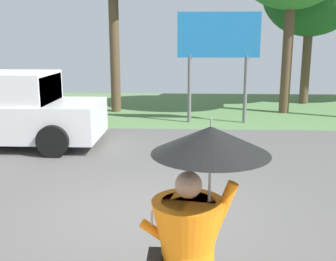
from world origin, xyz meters
TOP-DOWN VIEW (x-y plane):
  - ground_plane at (0.00, 2.95)m, footprint 40.00×22.00m
  - monk_pedestrian at (0.73, -3.06)m, footprint 1.04×0.94m
  - pickup_truck at (-4.09, 3.94)m, footprint 5.20×2.28m
  - roadside_billboard at (1.67, 7.07)m, footprint 2.60×0.12m

SIDE VIEW (x-z plane):
  - ground_plane at x=0.00m, z-range -0.15..0.05m
  - pickup_truck at x=-4.09m, z-range -0.07..1.81m
  - monk_pedestrian at x=0.73m, z-range 0.01..2.14m
  - roadside_billboard at x=1.67m, z-range 0.80..4.30m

